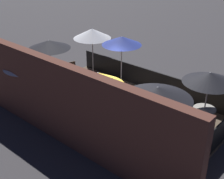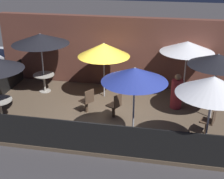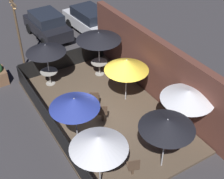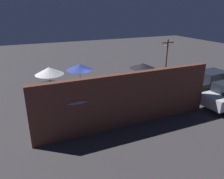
# 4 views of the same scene
# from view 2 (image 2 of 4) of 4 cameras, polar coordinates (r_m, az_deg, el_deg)

# --- Properties ---
(ground_plane) EXTENTS (60.00, 60.00, 0.00)m
(ground_plane) POSITION_cam_2_polar(r_m,az_deg,el_deg) (11.24, -1.60, -4.65)
(ground_plane) COLOR #383538
(patio_deck) EXTENTS (8.59, 5.04, 0.12)m
(patio_deck) POSITION_cam_2_polar(r_m,az_deg,el_deg) (11.21, -1.60, -4.38)
(patio_deck) COLOR brown
(patio_deck) RESTS_ON ground_plane
(building_wall) EXTENTS (10.19, 0.36, 3.01)m
(building_wall) POSITION_cam_2_polar(r_m,az_deg,el_deg) (13.16, 0.95, 6.74)
(building_wall) COLOR brown
(building_wall) RESTS_ON ground_plane
(fence_front) EXTENTS (8.39, 0.05, 0.95)m
(fence_front) POSITION_cam_2_polar(r_m,az_deg,el_deg) (8.87, -5.16, -8.64)
(fence_front) COLOR black
(fence_front) RESTS_ON patio_deck
(patio_umbrella_1) EXTENTS (2.22, 2.22, 2.40)m
(patio_umbrella_1) POSITION_cam_2_polar(r_m,az_deg,el_deg) (12.43, -12.97, 9.02)
(patio_umbrella_1) COLOR #B2B2B7
(patio_umbrella_1) RESTS_ON patio_deck
(patio_umbrella_2) EXTENTS (1.92, 1.92, 2.28)m
(patio_umbrella_2) POSITION_cam_2_polar(r_m,az_deg,el_deg) (10.55, 18.83, 5.15)
(patio_umbrella_2) COLOR #B2B2B7
(patio_umbrella_2) RESTS_ON patio_deck
(patio_umbrella_3) EXTENTS (1.98, 1.98, 2.16)m
(patio_umbrella_3) POSITION_cam_2_polar(r_m,az_deg,el_deg) (11.73, -1.51, 7.29)
(patio_umbrella_3) COLOR #B2B2B7
(patio_umbrella_3) RESTS_ON patio_deck
(patio_umbrella_4) EXTENTS (1.87, 1.87, 2.38)m
(patio_umbrella_4) POSITION_cam_2_polar(r_m,az_deg,el_deg) (8.26, 17.99, 0.71)
(patio_umbrella_4) COLOR #B2B2B7
(patio_umbrella_4) RESTS_ON patio_deck
(patio_umbrella_5) EXTENTS (2.06, 2.06, 2.19)m
(patio_umbrella_5) POSITION_cam_2_polar(r_m,az_deg,el_deg) (12.16, 13.61, 7.61)
(patio_umbrella_5) COLOR #B2B2B7
(patio_umbrella_5) RESTS_ON patio_deck
(patio_umbrella_6) EXTENTS (1.82, 1.82, 2.43)m
(patio_umbrella_6) POSITION_cam_2_polar(r_m,az_deg,el_deg) (8.35, 4.16, 2.70)
(patio_umbrella_6) COLOR #B2B2B7
(patio_umbrella_6) RESTS_ON patio_deck
(dining_table_0) EXTENTS (0.84, 0.84, 0.74)m
(dining_table_0) POSITION_cam_2_polar(r_m,az_deg,el_deg) (11.08, -19.82, -2.51)
(dining_table_0) COLOR #9E998E
(dining_table_0) RESTS_ON patio_deck
(dining_table_1) EXTENTS (0.85, 0.85, 0.74)m
(dining_table_1) POSITION_cam_2_polar(r_m,az_deg,el_deg) (12.91, -12.33, 2.08)
(dining_table_1) COLOR #9E998E
(dining_table_1) RESTS_ON patio_deck
(patio_chair_0) EXTENTS (0.54, 0.54, 0.91)m
(patio_chair_0) POSITION_cam_2_polar(r_m,az_deg,el_deg) (10.58, 0.57, -2.79)
(patio_chair_0) COLOR #4C3828
(patio_chair_0) RESTS_ON patio_deck
(patio_chair_1) EXTENTS (0.51, 0.51, 0.91)m
(patio_chair_1) POSITION_cam_2_polar(r_m,az_deg,el_deg) (10.07, 17.40, -5.41)
(patio_chair_1) COLOR #4C3828
(patio_chair_1) RESTS_ON patio_deck
(patio_chair_2) EXTENTS (0.56, 0.56, 0.90)m
(patio_chair_2) POSITION_cam_2_polar(r_m,az_deg,el_deg) (10.95, -4.52, -1.96)
(patio_chair_2) COLOR #4C3828
(patio_chair_2) RESTS_ON patio_deck
(patron_0) EXTENTS (0.58, 0.58, 1.31)m
(patron_0) POSITION_cam_2_polar(r_m,az_deg,el_deg) (11.49, 11.72, -0.63)
(patron_0) COLOR maroon
(patron_0) RESTS_ON patio_deck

